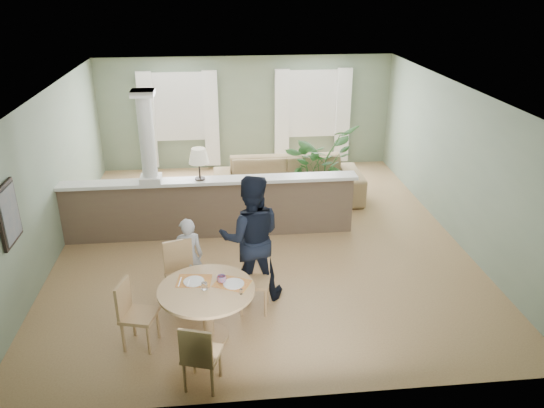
{
  "coord_description": "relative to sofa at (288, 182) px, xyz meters",
  "views": [
    {
      "loc": [
        -0.69,
        -8.61,
        4.42
      ],
      "look_at": [
        0.1,
        -1.0,
        1.1
      ],
      "focal_mm": 35.0,
      "sensor_mm": 36.0,
      "label": 1
    }
  ],
  "objects": [
    {
      "name": "pony_wall",
      "position": [
        -1.69,
        -1.44,
        0.26
      ],
      "size": [
        5.32,
        0.38,
        2.7
      ],
      "color": "brown",
      "rests_on": "ground"
    },
    {
      "name": "ground",
      "position": [
        -0.71,
        -1.64,
        -0.45
      ],
      "size": [
        8.0,
        8.0,
        0.0
      ],
      "primitive_type": "plane",
      "color": "tan",
      "rests_on": "ground"
    },
    {
      "name": "sofa",
      "position": [
        0.0,
        0.0,
        0.0
      ],
      "size": [
        3.08,
        1.21,
        0.9
      ],
      "primitive_type": "imported",
      "rotation": [
        0.0,
        0.0,
        -0.0
      ],
      "color": "#968052",
      "rests_on": "ground"
    },
    {
      "name": "dining_table",
      "position": [
        -1.63,
        -4.43,
        0.15
      ],
      "size": [
        1.25,
        1.25,
        0.85
      ],
      "rotation": [
        0.0,
        0.0,
        -0.11
      ],
      "color": "tan",
      "rests_on": "ground"
    },
    {
      "name": "houseplant",
      "position": [
        0.64,
        -0.04,
        0.37
      ],
      "size": [
        1.95,
        1.94,
        1.64
      ],
      "primitive_type": "imported",
      "rotation": [
        0.0,
        0.0,
        0.75
      ],
      "color": "#2C5D25",
      "rests_on": "ground"
    },
    {
      "name": "chair_near",
      "position": [
        -1.71,
        -5.38,
        0.04
      ],
      "size": [
        0.5,
        0.5,
        0.89
      ],
      "rotation": [
        0.0,
        0.0,
        2.84
      ],
      "color": "tan",
      "rests_on": "ground"
    },
    {
      "name": "child_person",
      "position": [
        -1.91,
        -3.34,
        0.17
      ],
      "size": [
        0.5,
        0.38,
        1.23
      ],
      "primitive_type": "imported",
      "rotation": [
        0.0,
        0.0,
        3.33
      ],
      "color": "#A3A3A8",
      "rests_on": "ground"
    },
    {
      "name": "man_person",
      "position": [
        -1.0,
        -3.47,
        0.5
      ],
      "size": [
        0.94,
        0.75,
        1.9
      ],
      "primitive_type": "imported",
      "rotation": [
        0.0,
        0.0,
        3.11
      ],
      "color": "black",
      "rests_on": "ground"
    },
    {
      "name": "chair_far_boy",
      "position": [
        -2.01,
        -3.59,
        0.09
      ],
      "size": [
        0.55,
        0.55,
        0.97
      ],
      "rotation": [
        0.0,
        0.0,
        0.3
      ],
      "color": "tan",
      "rests_on": "ground"
    },
    {
      "name": "chair_side",
      "position": [
        -2.57,
        -4.48,
        0.06
      ],
      "size": [
        0.51,
        0.51,
        0.92
      ],
      "rotation": [
        0.0,
        0.0,
        1.31
      ],
      "color": "tan",
      "rests_on": "ground"
    },
    {
      "name": "chair_far_man",
      "position": [
        -0.97,
        -3.77,
        0.07
      ],
      "size": [
        0.49,
        0.49,
        0.94
      ],
      "rotation": [
        0.0,
        0.0,
        -0.19
      ],
      "color": "tan",
      "rests_on": "ground"
    },
    {
      "name": "room_shell",
      "position": [
        -0.74,
        -1.01,
        1.36
      ],
      "size": [
        7.02,
        8.02,
        2.71
      ],
      "color": "gray",
      "rests_on": "ground"
    }
  ]
}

